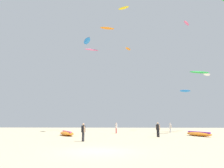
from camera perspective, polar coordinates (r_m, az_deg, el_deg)
The scene contains 16 objects.
ground_plane at distance 13.99m, azimuth -3.72°, elevation -17.58°, with size 120.00×120.00×0.00m, color beige.
person_foreground at distance 21.13m, azimuth -7.70°, elevation -12.28°, with size 0.39×0.48×1.72m.
person_midground at distance 27.65m, azimuth 12.18°, elevation -11.55°, with size 0.48×0.43×1.79m.
person_left at distance 39.64m, azimuth 15.32°, elevation -11.05°, with size 0.38×0.50×1.68m.
person_right at distance 35.90m, azimuth 1.12°, elevation -11.48°, with size 0.39×0.57×1.73m.
kite_grounded_near at distance 31.17m, azimuth 22.16°, elevation -12.26°, with size 2.81×5.17×0.62m.
kite_grounded_mid at distance 30.81m, azimuth -12.03°, elevation -12.78°, with size 3.73×5.39×0.63m.
kite_aloft_0 at distance 51.20m, azimuth 24.07°, elevation 2.37°, with size 2.59×2.49×0.61m.
kite_aloft_1 at distance 43.37m, azimuth -6.72°, elevation 11.39°, with size 2.43×3.59×0.83m.
kite_aloft_2 at distance 51.58m, azimuth -1.28°, elevation 14.70°, with size 3.48×1.89×0.42m.
kite_aloft_3 at distance 54.37m, azimuth 19.30°, elevation 15.12°, with size 2.32×3.00×0.59m.
kite_aloft_4 at distance 43.36m, azimuth 3.11°, elevation 19.65°, with size 2.24×1.55×0.34m.
kite_aloft_5 at distance 57.58m, azimuth 19.00°, elevation -1.75°, with size 2.97×1.32×0.70m.
kite_aloft_6 at distance 43.90m, azimuth 22.38°, elevation 2.92°, with size 4.39×2.36×0.66m.
kite_aloft_8 at distance 50.55m, azimuth -5.49°, elevation 9.12°, with size 3.36×2.17×0.54m.
kite_aloft_9 at distance 52.93m, azimuth 4.30°, elevation 9.39°, with size 1.68×2.39×0.35m.
Camera 1 is at (1.61, -13.78, 1.80)m, focal length 34.17 mm.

